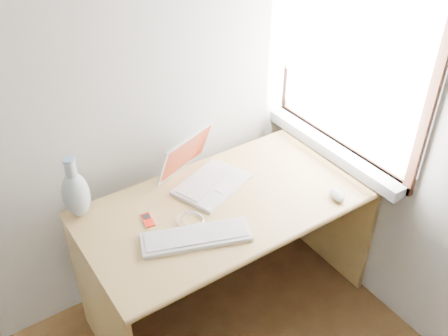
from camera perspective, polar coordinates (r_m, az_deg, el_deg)
window at (r=2.50m, az=13.85°, el=11.75°), size 0.11×0.99×1.10m
desk at (r=2.57m, az=-0.49°, el=-6.36°), size 1.42×0.71×0.75m
laptop at (r=2.46m, az=-1.96°, el=-0.46°), size 0.42×0.41×0.24m
external_keyboard at (r=2.17m, az=-3.20°, el=-7.88°), size 0.49×0.30×0.02m
mouse at (r=2.44m, az=12.84°, el=-2.94°), size 0.10×0.12×0.04m
ipod at (r=2.28m, az=-8.70°, el=-5.89°), size 0.06×0.10×0.01m
cable_coil at (r=2.26m, az=-3.89°, el=-6.01°), size 0.13×0.13×0.01m
remote at (r=2.22m, az=-2.51°, el=-6.89°), size 0.03×0.08×0.01m
vase at (r=2.31m, az=-16.58°, el=-2.74°), size 0.12×0.12×0.31m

